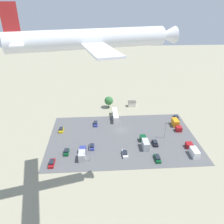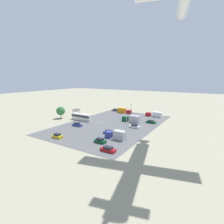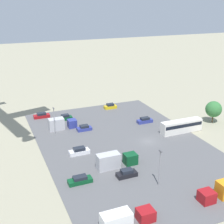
{
  "view_description": "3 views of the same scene",
  "coord_description": "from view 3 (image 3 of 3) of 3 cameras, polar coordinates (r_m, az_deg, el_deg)",
  "views": [
    {
      "loc": [
        9.55,
        83.73,
        52.76
      ],
      "look_at": [
        5.5,
        21.93,
        20.71
      ],
      "focal_mm": 35.0,
      "sensor_mm": 36.0,
      "label": 1
    },
    {
      "loc": [
        68.06,
        48.31,
        21.92
      ],
      "look_at": [
        4.94,
        9.36,
        7.04
      ],
      "focal_mm": 28.0,
      "sensor_mm": 36.0,
      "label": 2
    },
    {
      "loc": [
        -62.11,
        36.0,
        34.14
      ],
      "look_at": [
        5.14,
        7.81,
        7.35
      ],
      "focal_mm": 50.0,
      "sensor_mm": 36.0,
      "label": 3
    }
  ],
  "objects": [
    {
      "name": "parked_car_7",
      "position": [
        96.32,
        -12.74,
        -0.65
      ],
      "size": [
        1.86,
        4.77,
        1.54
      ],
      "color": "maroon",
      "rests_on": "ground"
    },
    {
      "name": "parked_truck_0",
      "position": [
        51.95,
        2.36,
        -18.97
      ],
      "size": [
        2.43,
        8.99,
        2.8
      ],
      "rotation": [
        0.0,
        0.0,
        3.14
      ],
      "color": "maroon",
      "rests_on": "ground"
    },
    {
      "name": "parked_truck_1",
      "position": [
        67.03,
        0.48,
        -8.86
      ],
      "size": [
        2.35,
        8.99,
        3.34
      ],
      "rotation": [
        0.0,
        0.0,
        3.14
      ],
      "color": "#0C4723",
      "rests_on": "ground"
    },
    {
      "name": "ground_plane",
      "position": [
        79.49,
        6.67,
        -5.41
      ],
      "size": [
        400.0,
        400.0,
        0.0
      ],
      "primitive_type": "plane",
      "color": "gray"
    },
    {
      "name": "light_pole_lot_edge",
      "position": [
        60.51,
        8.7,
        -9.75
      ],
      "size": [
        0.9,
        0.28,
        7.38
      ],
      "color": "gray",
      "rests_on": "ground"
    },
    {
      "name": "parked_car_2",
      "position": [
        90.67,
        6.02,
        -1.55
      ],
      "size": [
        1.76,
        4.54,
        1.64
      ],
      "rotation": [
        0.0,
        0.0,
        3.14
      ],
      "color": "navy",
      "rests_on": "ground"
    },
    {
      "name": "parked_car_0",
      "position": [
        62.54,
        -5.87,
        -12.28
      ],
      "size": [
        1.85,
        4.77,
        1.47
      ],
      "rotation": [
        0.0,
        0.0,
        3.14
      ],
      "color": "#0C4723",
      "rests_on": "ground"
    },
    {
      "name": "bus",
      "position": [
        85.57,
        12.58,
        -2.49
      ],
      "size": [
        2.49,
        11.76,
        3.34
      ],
      "color": "silver",
      "rests_on": "ground"
    },
    {
      "name": "parked_truck_3",
      "position": [
        61.28,
        19.6,
        -13.36
      ],
      "size": [
        2.43,
        8.56,
        3.06
      ],
      "color": "maroon",
      "rests_on": "ground"
    },
    {
      "name": "parked_truck_2",
      "position": [
        86.8,
        -9.34,
        -2.17
      ],
      "size": [
        2.45,
        7.64,
        3.2
      ],
      "rotation": [
        0.0,
        0.0,
        3.14
      ],
      "color": "navy",
      "rests_on": "ground"
    },
    {
      "name": "tree_near_shed",
      "position": [
        94.09,
        18.08,
        0.49
      ],
      "size": [
        4.66,
        4.66,
        6.39
      ],
      "color": "brown",
      "rests_on": "ground"
    },
    {
      "name": "parked_car_6",
      "position": [
        64.27,
        2.71,
        -11.16
      ],
      "size": [
        1.87,
        4.22,
        1.59
      ],
      "rotation": [
        0.0,
        0.0,
        3.14
      ],
      "color": "black",
      "rests_on": "ground"
    },
    {
      "name": "parked_car_1",
      "position": [
        85.41,
        -5.1,
        -2.97
      ],
      "size": [
        1.93,
        4.02,
        1.48
      ],
      "rotation": [
        0.0,
        0.0,
        3.14
      ],
      "color": "navy",
      "rests_on": "ground"
    },
    {
      "name": "parking_lot_surface",
      "position": [
        76.78,
        2.44,
        -6.22
      ],
      "size": [
        62.05,
        39.37,
        0.08
      ],
      "color": "#565659",
      "rests_on": "ground"
    },
    {
      "name": "light_pole_lot_centre",
      "position": [
        82.67,
        -10.52,
        -1.4
      ],
      "size": [
        0.9,
        0.28,
        7.44
      ],
      "color": "gray",
      "rests_on": "ground"
    },
    {
      "name": "parked_car_5",
      "position": [
        93.31,
        -8.55,
        -1.02
      ],
      "size": [
        1.81,
        4.03,
        1.66
      ],
      "rotation": [
        0.0,
        0.0,
        3.14
      ],
      "color": "#0C4723",
      "rests_on": "ground"
    },
    {
      "name": "parked_car_3",
      "position": [
        101.82,
        -0.32,
        1.03
      ],
      "size": [
        1.89,
        4.05,
        1.64
      ],
      "rotation": [
        0.0,
        0.0,
        3.14
      ],
      "color": "gold",
      "rests_on": "ground"
    },
    {
      "name": "parked_car_4",
      "position": [
        73.02,
        -6.02,
        -7.15
      ],
      "size": [
        1.89,
        4.76,
        1.63
      ],
      "color": "silver",
      "rests_on": "ground"
    }
  ]
}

